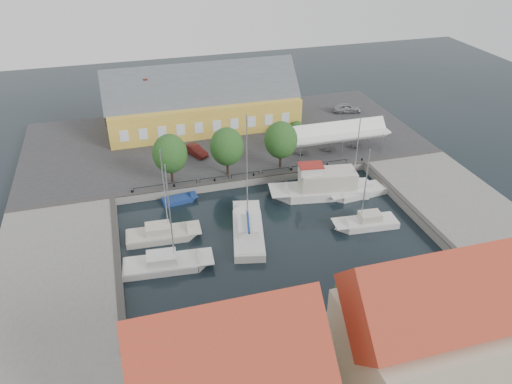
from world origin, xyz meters
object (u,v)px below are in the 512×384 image
at_px(car_silver, 347,108).
at_px(east_boat_b, 367,224).
at_px(launch_sw, 179,329).
at_px(center_sailboat, 248,232).
at_px(warehouse, 198,104).
at_px(west_boat_b, 162,236).
at_px(tent_canopy, 338,133).
at_px(east_boat_a, 357,192).
at_px(west_boat_c, 166,265).
at_px(trawler, 322,187).
at_px(launch_nw, 179,201).
at_px(car_red, 195,150).

relative_size(car_silver, east_boat_b, 0.44).
bearing_deg(launch_sw, center_sailboat, 51.50).
distance_m(warehouse, west_boat_b, 28.13).
relative_size(tent_canopy, launch_sw, 2.67).
relative_size(center_sailboat, east_boat_a, 1.31).
relative_size(west_boat_c, launch_sw, 2.27).
xyz_separation_m(warehouse, trawler, (10.85, -22.75, -3.41)).
relative_size(trawler, east_boat_b, 1.22).
distance_m(car_silver, center_sailboat, 36.20).
xyz_separation_m(warehouse, west_boat_b, (-9.01, -26.32, -4.17)).
bearing_deg(tent_canopy, east_boat_a, -98.87).
xyz_separation_m(center_sailboat, west_boat_b, (-9.00, 2.06, -0.10)).
distance_m(center_sailboat, launch_nw, 10.78).
bearing_deg(west_boat_b, west_boat_c, -92.00).
xyz_separation_m(center_sailboat, trawler, (10.87, 5.62, 0.65)).
bearing_deg(west_boat_c, launch_nw, 75.61).
bearing_deg(east_boat_b, center_sailboat, 171.38).
xyz_separation_m(east_boat_b, west_boat_b, (-22.04, 4.03, -0.00)).
bearing_deg(warehouse, west_boat_c, -106.32).
xyz_separation_m(warehouse, east_boat_b, (13.02, -30.35, -4.17)).
relative_size(trawler, east_boat_a, 1.15).
height_order(warehouse, launch_sw, warehouse).
distance_m(warehouse, trawler, 25.43).
relative_size(center_sailboat, trawler, 1.15).
bearing_deg(west_boat_b, launch_sw, -90.68).
distance_m(warehouse, east_boat_b, 33.29).
distance_m(center_sailboat, launch_sw, 14.71).
xyz_separation_m(east_boat_a, launch_sw, (-24.21, -15.99, -0.17)).
height_order(warehouse, west_boat_b, warehouse).
distance_m(car_red, launch_sw, 30.89).
height_order(warehouse, center_sailboat, center_sailboat).
height_order(trawler, east_boat_a, east_boat_a).
height_order(east_boat_b, launch_sw, east_boat_b).
bearing_deg(west_boat_b, east_boat_b, -10.37).
bearing_deg(center_sailboat, east_boat_a, 16.56).
xyz_separation_m(tent_canopy, west_boat_b, (-25.61, -12.46, -3.42)).
xyz_separation_m(car_red, launch_sw, (-6.82, -30.09, -1.58)).
bearing_deg(launch_sw, trawler, 40.55).
distance_m(car_red, east_boat_b, 25.71).
xyz_separation_m(east_boat_b, west_boat_c, (-22.22, -1.04, -0.00)).
distance_m(west_boat_b, west_boat_c, 5.08).
bearing_deg(west_boat_c, east_boat_a, 17.20).
bearing_deg(tent_canopy, launch_sw, -134.72).
xyz_separation_m(tent_canopy, east_boat_a, (-1.57, -10.04, -3.42)).
relative_size(center_sailboat, launch_sw, 2.69).
relative_size(west_boat_b, west_boat_c, 0.92).
height_order(trawler, east_boat_b, east_boat_b).
relative_size(warehouse, trawler, 2.32).
relative_size(trawler, west_boat_c, 1.03).
xyz_separation_m(east_boat_a, launch_nw, (-21.17, 4.40, -0.17)).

